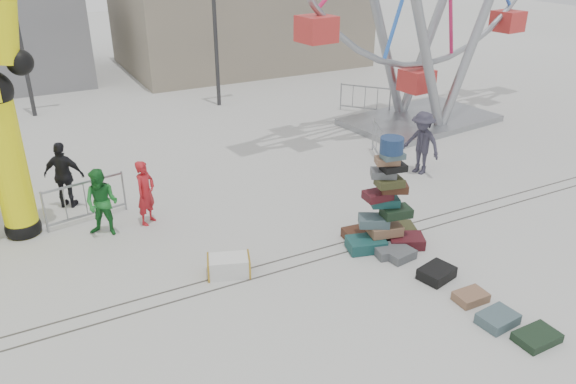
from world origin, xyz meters
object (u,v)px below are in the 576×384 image
barricade_wheel_front (380,145)px  pedestrian_grey (422,143)px  steamer_trunk (229,266)px  barricade_wheel_back (365,99)px  pedestrian_black (64,175)px  pedestrian_red (146,193)px  suitcase_tower (385,215)px  barricade_dummy_c (86,201)px  pedestrian_green (102,203)px

barricade_wheel_front → pedestrian_grey: bearing=-135.0°
steamer_trunk → barricade_wheel_back: barricade_wheel_back is taller
barricade_wheel_front → barricade_wheel_back: (2.56, 4.54, 0.00)m
barricade_wheel_front → pedestrian_black: bearing=105.5°
pedestrian_red → pedestrian_grey: pedestrian_grey is taller
suitcase_tower → barricade_dummy_c: size_ratio=1.32×
steamer_trunk → pedestrian_red: bearing=125.5°
pedestrian_red → pedestrian_black: pedestrian_black is taller
steamer_trunk → pedestrian_green: pedestrian_green is taller
barricade_wheel_front → pedestrian_red: (-7.58, -0.66, 0.28)m
suitcase_tower → barricade_wheel_front: (2.97, 4.22, -0.19)m
barricade_wheel_front → steamer_trunk: bearing=142.6°
suitcase_tower → barricade_wheel_back: 10.36m
barricade_dummy_c → pedestrian_green: pedestrian_green is taller
suitcase_tower → pedestrian_grey: suitcase_tower is taller
pedestrian_black → pedestrian_grey: pedestrian_grey is taller
steamer_trunk → barricade_wheel_back: 12.43m
barricade_wheel_front → pedestrian_grey: (0.52, -1.30, 0.40)m
pedestrian_green → steamer_trunk: bearing=-21.8°
barricade_wheel_back → pedestrian_green: pedestrian_green is taller
steamer_trunk → suitcase_tower: bearing=12.6°
steamer_trunk → barricade_wheel_front: bearing=48.9°
barricade_dummy_c → barricade_wheel_back: 12.28m
pedestrian_green → pedestrian_grey: pedestrian_grey is taller
barricade_dummy_c → pedestrian_black: pedestrian_black is taller
pedestrian_red → pedestrian_green: (-1.07, -0.10, 0.01)m
barricade_wheel_front → pedestrian_green: bearing=118.1°
steamer_trunk → barricade_dummy_c: barricade_dummy_c is taller
pedestrian_green → pedestrian_black: pedestrian_black is taller
pedestrian_grey → barricade_dummy_c: bearing=-113.9°
suitcase_tower → barricade_wheel_front: suitcase_tower is taller
barricade_dummy_c → barricade_wheel_front: 8.91m
barricade_wheel_front → barricade_wheel_back: 5.21m
pedestrian_grey → barricade_wheel_front: bearing=-173.3°
suitcase_tower → barricade_wheel_back: suitcase_tower is taller
barricade_dummy_c → barricade_wheel_back: same height
barricade_wheel_back → pedestrian_black: bearing=-114.9°
pedestrian_red → pedestrian_green: bearing=145.5°
pedestrian_red → pedestrian_green: 1.08m
pedestrian_grey → suitcase_tower: bearing=-65.3°
pedestrian_red → pedestrian_grey: 8.13m
barricade_wheel_front → pedestrian_green: size_ratio=1.19×
suitcase_tower → pedestrian_green: size_ratio=1.57×
barricade_wheel_back → barricade_wheel_front: bearing=-70.1°
steamer_trunk → pedestrian_black: bearing=136.4°
steamer_trunk → barricade_dummy_c: bearing=139.1°
barricade_wheel_front → pedestrian_red: size_ratio=1.21×
barricade_wheel_front → pedestrian_red: pedestrian_red is taller
pedestrian_red → pedestrian_black: 2.50m
pedestrian_grey → barricade_wheel_back: bearing=145.5°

